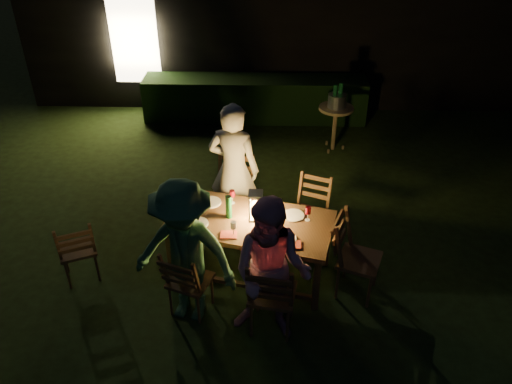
{
  "coord_description": "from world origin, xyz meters",
  "views": [
    {
      "loc": [
        -0.21,
        -5.24,
        4.08
      ],
      "look_at": [
        -0.35,
        -0.46,
        0.99
      ],
      "focal_mm": 35.0,
      "sensor_mm": 36.0,
      "label": 1
    }
  ],
  "objects_px": {
    "person_house_side": "(234,170)",
    "chair_far_left": "(234,209)",
    "dining_table": "(250,226)",
    "bottle_bucket_a": "(334,99)",
    "lantern": "(256,207)",
    "ice_bucket": "(337,101)",
    "person_opp_right": "(271,272)",
    "chair_end": "(356,271)",
    "person_opp_left": "(185,254)",
    "chair_spare": "(80,259)",
    "bottle_table": "(229,207)",
    "chair_near_left": "(190,291)",
    "chair_near_right": "(272,306)",
    "chair_far_right": "(309,224)",
    "bottle_bucket_b": "(340,97)",
    "side_table": "(336,112)"
  },
  "relations": [
    {
      "from": "lantern",
      "to": "chair_spare",
      "type": "bearing_deg",
      "value": -174.88
    },
    {
      "from": "side_table",
      "to": "lantern",
      "type": "bearing_deg",
      "value": -111.45
    },
    {
      "from": "dining_table",
      "to": "person_opp_right",
      "type": "bearing_deg",
      "value": -61.24
    },
    {
      "from": "bottle_bucket_a",
      "to": "person_opp_left",
      "type": "bearing_deg",
      "value": -116.1
    },
    {
      "from": "lantern",
      "to": "person_opp_right",
      "type": "bearing_deg",
      "value": -79.12
    },
    {
      "from": "side_table",
      "to": "ice_bucket",
      "type": "bearing_deg",
      "value": 180.0
    },
    {
      "from": "person_opp_right",
      "to": "chair_far_left",
      "type": "bearing_deg",
      "value": 119.53
    },
    {
      "from": "chair_near_right",
      "to": "chair_far_left",
      "type": "distance_m",
      "value": 1.79
    },
    {
      "from": "dining_table",
      "to": "bottle_bucket_a",
      "type": "xyz_separation_m",
      "value": [
        1.26,
        3.17,
        0.25
      ]
    },
    {
      "from": "side_table",
      "to": "dining_table",
      "type": "bearing_deg",
      "value": -112.16
    },
    {
      "from": "chair_far_right",
      "to": "chair_spare",
      "type": "distance_m",
      "value": 2.81
    },
    {
      "from": "chair_end",
      "to": "bottle_bucket_b",
      "type": "distance_m",
      "value": 3.6
    },
    {
      "from": "bottle_table",
      "to": "lantern",
      "type": "bearing_deg",
      "value": -4.35
    },
    {
      "from": "chair_near_left",
      "to": "chair_end",
      "type": "relative_size",
      "value": 0.9
    },
    {
      "from": "bottle_bucket_b",
      "to": "side_table",
      "type": "bearing_deg",
      "value": -141.34
    },
    {
      "from": "bottle_table",
      "to": "chair_far_right",
      "type": "bearing_deg",
      "value": 29.97
    },
    {
      "from": "chair_near_right",
      "to": "person_opp_left",
      "type": "relative_size",
      "value": 0.61
    },
    {
      "from": "chair_near_left",
      "to": "chair_far_right",
      "type": "bearing_deg",
      "value": 63.45
    },
    {
      "from": "chair_end",
      "to": "bottle_table",
      "type": "relative_size",
      "value": 3.68
    },
    {
      "from": "lantern",
      "to": "side_table",
      "type": "xyz_separation_m",
      "value": [
        1.25,
        3.17,
        -0.23
      ]
    },
    {
      "from": "lantern",
      "to": "ice_bucket",
      "type": "relative_size",
      "value": 1.17
    },
    {
      "from": "side_table",
      "to": "bottle_bucket_a",
      "type": "height_order",
      "value": "bottle_bucket_a"
    },
    {
      "from": "chair_near_right",
      "to": "bottle_bucket_a",
      "type": "xyz_separation_m",
      "value": [
        1.0,
        4.02,
        0.63
      ]
    },
    {
      "from": "person_opp_left",
      "to": "side_table",
      "type": "relative_size",
      "value": 2.16
    },
    {
      "from": "lantern",
      "to": "ice_bucket",
      "type": "height_order",
      "value": "lantern"
    },
    {
      "from": "chair_spare",
      "to": "person_house_side",
      "type": "bearing_deg",
      "value": 6.94
    },
    {
      "from": "chair_near_left",
      "to": "chair_far_right",
      "type": "xyz_separation_m",
      "value": [
        1.34,
        1.25,
        0.0
      ]
    },
    {
      "from": "chair_spare",
      "to": "bottle_bucket_a",
      "type": "height_order",
      "value": "bottle_bucket_a"
    },
    {
      "from": "chair_near_left",
      "to": "ice_bucket",
      "type": "relative_size",
      "value": 3.08
    },
    {
      "from": "chair_near_left",
      "to": "chair_near_right",
      "type": "bearing_deg",
      "value": 6.47
    },
    {
      "from": "chair_spare",
      "to": "chair_end",
      "type": "bearing_deg",
      "value": -26.78
    },
    {
      "from": "chair_near_right",
      "to": "bottle_table",
      "type": "height_order",
      "value": "bottle_table"
    },
    {
      "from": "chair_far_left",
      "to": "chair_near_right",
      "type": "bearing_deg",
      "value": 115.57
    },
    {
      "from": "person_opp_right",
      "to": "chair_end",
      "type": "bearing_deg",
      "value": 46.57
    },
    {
      "from": "person_house_side",
      "to": "chair_far_left",
      "type": "bearing_deg",
      "value": 87.8
    },
    {
      "from": "chair_far_left",
      "to": "lantern",
      "type": "height_order",
      "value": "lantern"
    },
    {
      "from": "chair_far_right",
      "to": "person_house_side",
      "type": "xyz_separation_m",
      "value": [
        -0.96,
        0.29,
        0.61
      ]
    },
    {
      "from": "chair_end",
      "to": "bottle_table",
      "type": "distance_m",
      "value": 1.59
    },
    {
      "from": "bottle_table",
      "to": "ice_bucket",
      "type": "relative_size",
      "value": 0.93
    },
    {
      "from": "ice_bucket",
      "to": "chair_far_left",
      "type": "bearing_deg",
      "value": -123.6
    },
    {
      "from": "chair_far_right",
      "to": "person_opp_right",
      "type": "height_order",
      "value": "person_opp_right"
    },
    {
      "from": "person_opp_left",
      "to": "side_table",
      "type": "bearing_deg",
      "value": 77.35
    },
    {
      "from": "ice_bucket",
      "to": "bottle_bucket_b",
      "type": "xyz_separation_m",
      "value": [
        0.05,
        0.04,
        0.05
      ]
    },
    {
      "from": "chair_end",
      "to": "person_house_side",
      "type": "relative_size",
      "value": 0.57
    },
    {
      "from": "dining_table",
      "to": "chair_near_right",
      "type": "height_order",
      "value": "chair_near_right"
    },
    {
      "from": "person_opp_right",
      "to": "bottle_table",
      "type": "xyz_separation_m",
      "value": [
        -0.48,
        0.96,
        0.09
      ]
    },
    {
      "from": "chair_near_right",
      "to": "bottle_bucket_a",
      "type": "height_order",
      "value": "bottle_bucket_a"
    },
    {
      "from": "lantern",
      "to": "side_table",
      "type": "bearing_deg",
      "value": 68.55
    },
    {
      "from": "chair_far_right",
      "to": "bottle_bucket_b",
      "type": "relative_size",
      "value": 2.93
    },
    {
      "from": "lantern",
      "to": "side_table",
      "type": "height_order",
      "value": "lantern"
    }
  ]
}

